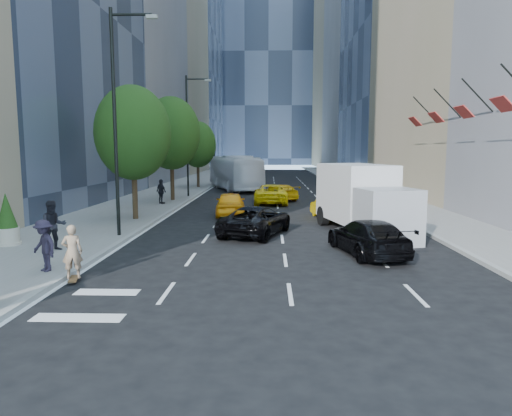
{
  "coord_description": "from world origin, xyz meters",
  "views": [
    {
      "loc": [
        0.41,
        -16.44,
        4.01
      ],
      "look_at": [
        -0.16,
        2.61,
        1.6
      ],
      "focal_mm": 32.0,
      "sensor_mm": 36.0,
      "label": 1
    }
  ],
  "objects_px": {
    "black_sedan_mercedes": "(367,237)",
    "box_truck": "(363,199)",
    "planter_shrub": "(7,220)",
    "skateboarder": "(72,255)",
    "city_bus": "(234,173)",
    "black_sedan_lincoln": "(256,221)"
  },
  "relations": [
    {
      "from": "skateboarder",
      "to": "black_sedan_mercedes",
      "type": "relative_size",
      "value": 0.35
    },
    {
      "from": "skateboarder",
      "to": "black_sedan_lincoln",
      "type": "distance_m",
      "value": 9.64
    },
    {
      "from": "box_truck",
      "to": "black_sedan_mercedes",
      "type": "bearing_deg",
      "value": -111.71
    },
    {
      "from": "skateboarder",
      "to": "black_sedan_mercedes",
      "type": "xyz_separation_m",
      "value": [
        9.8,
        4.0,
        -0.14
      ]
    },
    {
      "from": "skateboarder",
      "to": "black_sedan_mercedes",
      "type": "distance_m",
      "value": 10.59
    },
    {
      "from": "black_sedan_mercedes",
      "to": "planter_shrub",
      "type": "distance_m",
      "value": 14.57
    },
    {
      "from": "skateboarder",
      "to": "black_sedan_lincoln",
      "type": "relative_size",
      "value": 0.33
    },
    {
      "from": "black_sedan_mercedes",
      "to": "planter_shrub",
      "type": "xyz_separation_m",
      "value": [
        -14.55,
        0.7,
        0.48
      ]
    },
    {
      "from": "black_sedan_lincoln",
      "to": "city_bus",
      "type": "height_order",
      "value": "city_bus"
    },
    {
      "from": "black_sedan_mercedes",
      "to": "box_truck",
      "type": "xyz_separation_m",
      "value": [
        0.73,
        4.62,
        1.0
      ]
    },
    {
      "from": "black_sedan_mercedes",
      "to": "city_bus",
      "type": "xyz_separation_m",
      "value": [
        -7.4,
        29.46,
        1.05
      ]
    },
    {
      "from": "planter_shrub",
      "to": "black_sedan_lincoln",
      "type": "bearing_deg",
      "value": 18.04
    },
    {
      "from": "box_truck",
      "to": "black_sedan_lincoln",
      "type": "bearing_deg",
      "value": 174.13
    },
    {
      "from": "box_truck",
      "to": "planter_shrub",
      "type": "xyz_separation_m",
      "value": [
        -15.28,
        -3.92,
        -0.52
      ]
    },
    {
      "from": "black_sedan_lincoln",
      "to": "city_bus",
      "type": "bearing_deg",
      "value": -64.64
    },
    {
      "from": "city_bus",
      "to": "black_sedan_mercedes",
      "type": "bearing_deg",
      "value": -93.24
    },
    {
      "from": "skateboarder",
      "to": "city_bus",
      "type": "height_order",
      "value": "city_bus"
    },
    {
      "from": "skateboarder",
      "to": "box_truck",
      "type": "height_order",
      "value": "box_truck"
    },
    {
      "from": "black_sedan_lincoln",
      "to": "black_sedan_mercedes",
      "type": "bearing_deg",
      "value": 156.54
    },
    {
      "from": "city_bus",
      "to": "planter_shrub",
      "type": "xyz_separation_m",
      "value": [
        -7.15,
        -28.76,
        -0.57
      ]
    },
    {
      "from": "city_bus",
      "to": "skateboarder",
      "type": "bearing_deg",
      "value": -111.44
    },
    {
      "from": "planter_shrub",
      "to": "skateboarder",
      "type": "bearing_deg",
      "value": -44.71
    }
  ]
}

